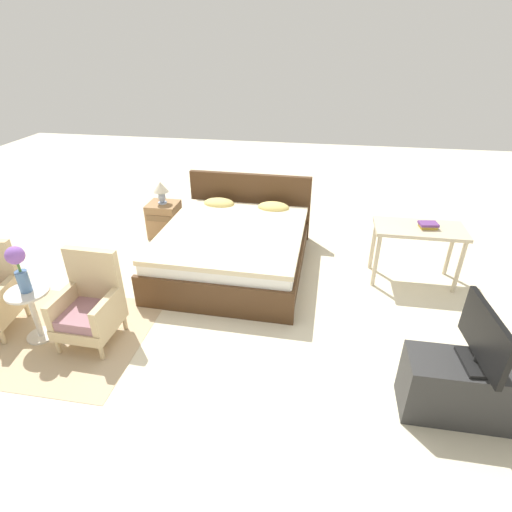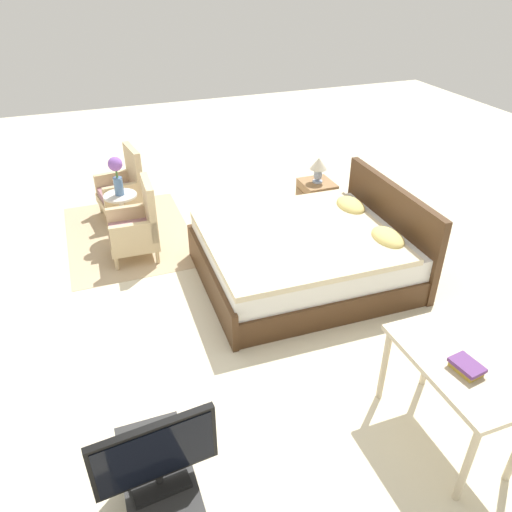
{
  "view_description": "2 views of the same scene",
  "coord_description": "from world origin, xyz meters",
  "px_view_note": "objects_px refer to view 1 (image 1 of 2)",
  "views": [
    {
      "loc": [
        0.85,
        -3.53,
        2.72
      ],
      "look_at": [
        0.22,
        0.21,
        0.6
      ],
      "focal_mm": 28.0,
      "sensor_mm": 36.0,
      "label": 1
    },
    {
      "loc": [
        3.91,
        -1.13,
        3.1
      ],
      "look_at": [
        0.2,
        0.24,
        0.66
      ],
      "focal_mm": 35.0,
      "sensor_mm": 36.0,
      "label": 2
    }
  ],
  "objects_px": {
    "side_table": "(33,309)",
    "flower_vase": "(18,265)",
    "table_lamp": "(161,189)",
    "vanity_desk": "(418,236)",
    "tv_stand": "(466,389)",
    "bed": "(235,246)",
    "tv_flatscreen": "(484,339)",
    "book_stack": "(428,225)",
    "nightstand": "(165,220)",
    "armchair_by_window_right": "(90,306)"
  },
  "relations": [
    {
      "from": "side_table",
      "to": "tv_stand",
      "type": "distance_m",
      "value": 3.97
    },
    {
      "from": "nightstand",
      "to": "vanity_desk",
      "type": "distance_m",
      "value": 3.57
    },
    {
      "from": "flower_vase",
      "to": "nightstand",
      "type": "distance_m",
      "value": 2.56
    },
    {
      "from": "vanity_desk",
      "to": "book_stack",
      "type": "height_order",
      "value": "book_stack"
    },
    {
      "from": "table_lamp",
      "to": "vanity_desk",
      "type": "height_order",
      "value": "table_lamp"
    },
    {
      "from": "tv_flatscreen",
      "to": "table_lamp",
      "type": "bearing_deg",
      "value": 142.36
    },
    {
      "from": "side_table",
      "to": "vanity_desk",
      "type": "relative_size",
      "value": 0.54
    },
    {
      "from": "flower_vase",
      "to": "tv_stand",
      "type": "distance_m",
      "value": 4.01
    },
    {
      "from": "nightstand",
      "to": "vanity_desk",
      "type": "bearing_deg",
      "value": -11.13
    },
    {
      "from": "bed",
      "to": "side_table",
      "type": "bearing_deg",
      "value": -133.69
    },
    {
      "from": "tv_flatscreen",
      "to": "book_stack",
      "type": "relative_size",
      "value": 3.03
    },
    {
      "from": "bed",
      "to": "table_lamp",
      "type": "distance_m",
      "value": 1.5
    },
    {
      "from": "flower_vase",
      "to": "vanity_desk",
      "type": "height_order",
      "value": "flower_vase"
    },
    {
      "from": "bed",
      "to": "nightstand",
      "type": "height_order",
      "value": "bed"
    },
    {
      "from": "bed",
      "to": "table_lamp",
      "type": "height_order",
      "value": "bed"
    },
    {
      "from": "bed",
      "to": "tv_flatscreen",
      "type": "height_order",
      "value": "tv_flatscreen"
    },
    {
      "from": "armchair_by_window_right",
      "to": "flower_vase",
      "type": "xyz_separation_m",
      "value": [
        -0.56,
        -0.09,
        0.47
      ]
    },
    {
      "from": "tv_flatscreen",
      "to": "book_stack",
      "type": "xyz_separation_m",
      "value": [
        0.02,
        2.05,
        -0.02
      ]
    },
    {
      "from": "nightstand",
      "to": "tv_flatscreen",
      "type": "relative_size",
      "value": 0.77
    },
    {
      "from": "side_table",
      "to": "vanity_desk",
      "type": "xyz_separation_m",
      "value": [
        3.9,
        1.77,
        0.26
      ]
    },
    {
      "from": "flower_vase",
      "to": "tv_flatscreen",
      "type": "bearing_deg",
      "value": -4.06
    },
    {
      "from": "book_stack",
      "to": "flower_vase",
      "type": "bearing_deg",
      "value": -156.07
    },
    {
      "from": "side_table",
      "to": "tv_flatscreen",
      "type": "relative_size",
      "value": 0.81
    },
    {
      "from": "bed",
      "to": "armchair_by_window_right",
      "type": "distance_m",
      "value": 1.98
    },
    {
      "from": "flower_vase",
      "to": "table_lamp",
      "type": "height_order",
      "value": "flower_vase"
    },
    {
      "from": "table_lamp",
      "to": "book_stack",
      "type": "bearing_deg",
      "value": -10.9
    },
    {
      "from": "side_table",
      "to": "nightstand",
      "type": "height_order",
      "value": "side_table"
    },
    {
      "from": "vanity_desk",
      "to": "book_stack",
      "type": "distance_m",
      "value": 0.16
    },
    {
      "from": "nightstand",
      "to": "book_stack",
      "type": "relative_size",
      "value": 2.32
    },
    {
      "from": "table_lamp",
      "to": "bed",
      "type": "bearing_deg",
      "value": -29.97
    },
    {
      "from": "side_table",
      "to": "flower_vase",
      "type": "distance_m",
      "value": 0.5
    },
    {
      "from": "flower_vase",
      "to": "table_lamp",
      "type": "relative_size",
      "value": 1.45
    },
    {
      "from": "bed",
      "to": "tv_flatscreen",
      "type": "relative_size",
      "value": 3.15
    },
    {
      "from": "tv_stand",
      "to": "vanity_desk",
      "type": "relative_size",
      "value": 0.92
    },
    {
      "from": "table_lamp",
      "to": "nightstand",
      "type": "bearing_deg",
      "value": -90.0
    },
    {
      "from": "armchair_by_window_right",
      "to": "bed",
      "type": "bearing_deg",
      "value": 56.23
    },
    {
      "from": "vanity_desk",
      "to": "book_stack",
      "type": "relative_size",
      "value": 4.56
    },
    {
      "from": "side_table",
      "to": "tv_flatscreen",
      "type": "bearing_deg",
      "value": -4.06
    },
    {
      "from": "bed",
      "to": "vanity_desk",
      "type": "xyz_separation_m",
      "value": [
        2.24,
        0.03,
        0.32
      ]
    },
    {
      "from": "table_lamp",
      "to": "armchair_by_window_right",
      "type": "bearing_deg",
      "value": -86.5
    },
    {
      "from": "armchair_by_window_right",
      "to": "vanity_desk",
      "type": "xyz_separation_m",
      "value": [
        3.34,
        1.67,
        0.23
      ]
    },
    {
      "from": "book_stack",
      "to": "tv_flatscreen",
      "type": "bearing_deg",
      "value": -90.54
    },
    {
      "from": "flower_vase",
      "to": "tv_flatscreen",
      "type": "xyz_separation_m",
      "value": [
        3.96,
        -0.28,
        -0.08
      ]
    },
    {
      "from": "tv_flatscreen",
      "to": "vanity_desk",
      "type": "height_order",
      "value": "tv_flatscreen"
    },
    {
      "from": "nightstand",
      "to": "tv_stand",
      "type": "height_order",
      "value": "tv_stand"
    },
    {
      "from": "armchair_by_window_right",
      "to": "tv_flatscreen",
      "type": "height_order",
      "value": "tv_flatscreen"
    },
    {
      "from": "side_table",
      "to": "vanity_desk",
      "type": "distance_m",
      "value": 4.29
    },
    {
      "from": "bed",
      "to": "nightstand",
      "type": "xyz_separation_m",
      "value": [
        -1.24,
        0.72,
        -0.03
      ]
    },
    {
      "from": "flower_vase",
      "to": "nightstand",
      "type": "height_order",
      "value": "flower_vase"
    },
    {
      "from": "armchair_by_window_right",
      "to": "tv_flatscreen",
      "type": "bearing_deg",
      "value": -6.3
    }
  ]
}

